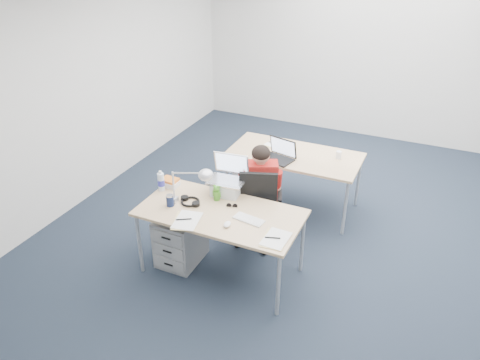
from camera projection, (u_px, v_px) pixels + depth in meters
name	position (u px, v px, depth m)	size (l,w,h in m)	color
floor	(308.00, 248.00, 5.25)	(7.00, 7.00, 0.00)	#19212C
room	(321.00, 102.00, 4.42)	(6.02, 7.02, 2.80)	beige
desk_near	(220.00, 216.00, 4.58)	(1.60, 0.80, 0.73)	tan
desk_far	(294.00, 158.00, 5.71)	(1.60, 0.80, 0.73)	tan
office_chair	(258.00, 221.00, 5.23)	(0.78, 0.78, 0.97)	black
seated_person	(259.00, 189.00, 5.23)	(0.55, 0.71, 1.17)	#AE1E18
drawer_pedestal_near	(181.00, 238.00, 4.94)	(0.40, 0.50, 0.55)	#939698
drawer_pedestal_far	(255.00, 183.00, 5.99)	(0.40, 0.50, 0.55)	#939698
silver_laptop	(226.00, 177.00, 4.77)	(0.37, 0.29, 0.39)	silver
wireless_keyboard	(249.00, 219.00, 4.43)	(0.30, 0.12, 0.01)	white
computer_mouse	(227.00, 224.00, 4.34)	(0.06, 0.10, 0.04)	white
headphones	(190.00, 201.00, 4.69)	(0.25, 0.19, 0.04)	black
can_koozie	(170.00, 200.00, 4.63)	(0.07, 0.07, 0.12)	#162246
water_bottle	(161.00, 181.00, 4.87)	(0.07, 0.07, 0.23)	silver
bear_figurine	(217.00, 192.00, 4.71)	(0.09, 0.07, 0.17)	#2A7920
book_stack	(170.00, 182.00, 4.99)	(0.18, 0.14, 0.08)	silver
cordless_phone	(161.00, 184.00, 4.89)	(0.04, 0.03, 0.15)	black
papers_left	(186.00, 221.00, 4.41)	(0.22, 0.32, 0.01)	#DDC580
papers_right	(275.00, 239.00, 4.15)	(0.21, 0.30, 0.01)	#DDC580
sunglasses	(232.00, 206.00, 4.63)	(0.11, 0.05, 0.03)	black
desk_lamp	(186.00, 185.00, 4.54)	(0.42, 0.15, 0.47)	silver
dark_laptop	(277.00, 150.00, 5.49)	(0.36, 0.35, 0.26)	black
far_cup	(339.00, 155.00, 5.57)	(0.06, 0.06, 0.09)	white
far_papers	(275.00, 144.00, 5.96)	(0.18, 0.26, 0.01)	white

